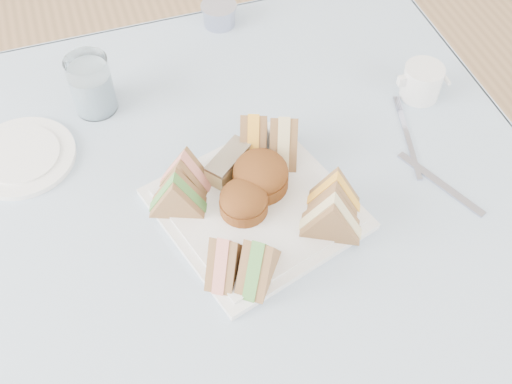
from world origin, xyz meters
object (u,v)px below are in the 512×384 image
object	(u,v)px
water_glass	(91,85)
creamer_jug	(422,82)
serving_plate	(256,209)
table	(247,311)

from	to	relation	value
water_glass	creamer_jug	size ratio (longest dim) A/B	1.53
serving_plate	water_glass	xyz separation A→B (m)	(-0.20, 0.32, 0.05)
water_glass	creamer_jug	distance (m)	0.60
serving_plate	water_glass	world-z (taller)	water_glass
table	water_glass	bearing A→B (deg)	122.43
table	water_glass	size ratio (longest dim) A/B	8.08
water_glass	creamer_jug	xyz separation A→B (m)	(0.58, -0.16, -0.02)
water_glass	creamer_jug	bearing A→B (deg)	-15.21
table	creamer_jug	world-z (taller)	creamer_jug
water_glass	serving_plate	bearing A→B (deg)	-57.39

